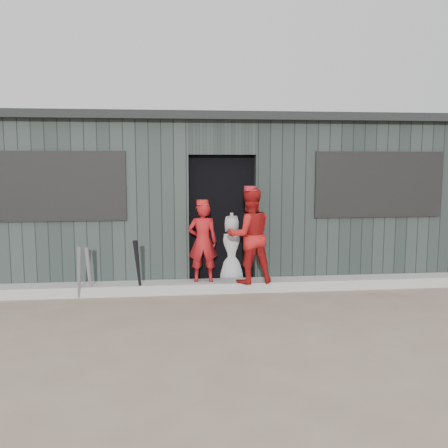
{
  "coord_description": "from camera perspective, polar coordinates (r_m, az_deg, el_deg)",
  "views": [
    {
      "loc": [
        -0.79,
        -5.32,
        1.91
      ],
      "look_at": [
        0.0,
        1.8,
        1.0
      ],
      "focal_mm": 40.0,
      "sensor_mm": 36.0,
      "label": 1
    }
  ],
  "objects": [
    {
      "name": "bat_left",
      "position": [
        7.19,
        -16.24,
        -5.32
      ],
      "size": [
        0.14,
        0.21,
        0.77
      ],
      "primitive_type": "cone",
      "rotation": [
        0.17,
        0.0,
        0.38
      ],
      "color": "gray",
      "rests_on": "ground"
    },
    {
      "name": "player_red_left",
      "position": [
        7.26,
        -2.46,
        -2.05
      ],
      "size": [
        0.44,
        0.3,
        1.18
      ],
      "primitive_type": "imported",
      "rotation": [
        0.0,
        0.0,
        3.11
      ],
      "color": "maroon",
      "rests_on": "curb"
    },
    {
      "name": "bat_mid",
      "position": [
        7.23,
        -15.19,
        -5.34
      ],
      "size": [
        0.11,
        0.2,
        0.74
      ],
      "primitive_type": "cone",
      "rotation": [
        0.17,
        0.0,
        -0.26
      ],
      "color": "gray",
      "rests_on": "ground"
    },
    {
      "name": "curb",
      "position": [
        7.41,
        -0.02,
        -7.09
      ],
      "size": [
        8.0,
        0.36,
        0.15
      ],
      "primitive_type": "cube",
      "color": "gray",
      "rests_on": "ground"
    },
    {
      "name": "ground",
      "position": [
        5.71,
        2.04,
        -12.31
      ],
      "size": [
        80.0,
        80.0,
        0.0
      ],
      "primitive_type": "plane",
      "color": "brown",
      "rests_on": "ground"
    },
    {
      "name": "player_red_right",
      "position": [
        7.19,
        2.94,
        -1.33
      ],
      "size": [
        0.74,
        0.61,
        1.38
      ],
      "primitive_type": "imported",
      "rotation": [
        0.0,
        0.0,
        3.29
      ],
      "color": "maroon",
      "rests_on": "curb"
    },
    {
      "name": "dugout",
      "position": [
        8.88,
        -1.21,
        3.21
      ],
      "size": [
        8.3,
        3.3,
        2.62
      ],
      "color": "black",
      "rests_on": "ground"
    },
    {
      "name": "player_grey_back",
      "position": [
        7.73,
        0.8,
        -2.89
      ],
      "size": [
        0.55,
        0.36,
        1.1
      ],
      "primitive_type": "imported",
      "rotation": [
        0.0,
        0.0,
        3.16
      ],
      "color": "#A1A1A1",
      "rests_on": "ground"
    },
    {
      "name": "bat_right",
      "position": [
        7.08,
        -9.78,
        -5.03
      ],
      "size": [
        0.12,
        0.37,
        0.84
      ],
      "primitive_type": "cone",
      "rotation": [
        0.36,
        0.0,
        -0.15
      ],
      "color": "black",
      "rests_on": "ground"
    }
  ]
}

